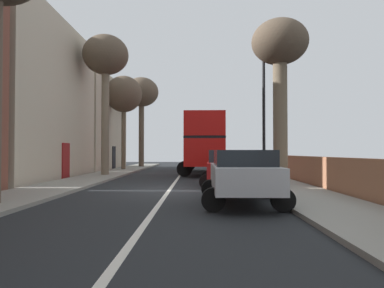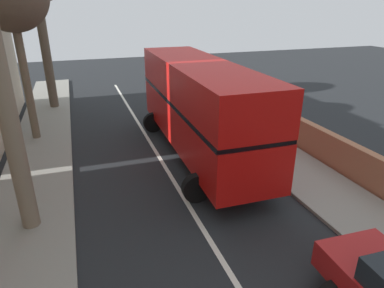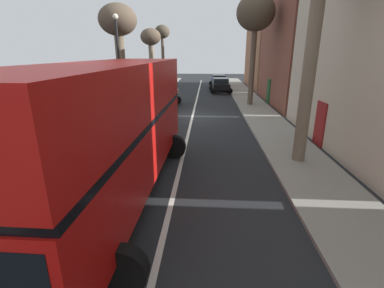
% 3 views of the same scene
% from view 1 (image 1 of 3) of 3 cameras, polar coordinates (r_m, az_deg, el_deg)
% --- Properties ---
extents(ground_plane, '(84.00, 84.00, 0.00)m').
position_cam_1_polar(ground_plane, '(14.72, -3.69, -7.43)').
color(ground_plane, black).
extents(road_centre_line, '(0.16, 54.00, 0.01)m').
position_cam_1_polar(road_centre_line, '(14.72, -3.69, -7.41)').
color(road_centre_line, silver).
rests_on(road_centre_line, ground).
extents(sidewalk_left, '(2.60, 60.00, 0.12)m').
position_cam_1_polar(sidewalk_left, '(15.86, -21.75, -6.68)').
color(sidewalk_left, gray).
rests_on(sidewalk_left, ground).
extents(sidewalk_right, '(2.60, 60.00, 0.12)m').
position_cam_1_polar(sidewalk_right, '(15.14, 15.28, -6.99)').
color(sidewalk_right, gray).
rests_on(sidewalk_right, ground).
extents(boundary_wall_right, '(0.36, 54.00, 1.37)m').
position_cam_1_polar(boundary_wall_right, '(15.55, 20.82, -4.48)').
color(boundary_wall_right, '#9E6647').
rests_on(boundary_wall_right, ground).
extents(double_decker_bus, '(3.71, 10.46, 4.06)m').
position_cam_1_polar(double_decker_bus, '(26.32, 2.01, 0.41)').
color(double_decker_bus, red).
rests_on(double_decker_bus, ground).
extents(parked_car_silver_right_0, '(2.50, 4.45, 1.63)m').
position_cam_1_polar(parked_car_silver_right_0, '(10.82, 8.03, -4.64)').
color(parked_car_silver_right_0, '#B7BABF').
rests_on(parked_car_silver_right_0, ground).
extents(parked_car_red_right_2, '(2.55, 4.45, 1.66)m').
position_cam_1_polar(parked_car_red_right_2, '(16.37, 5.56, -3.49)').
color(parked_car_red_right_2, '#AD1919').
rests_on(parked_car_red_right_2, ground).
extents(street_tree_left_0, '(3.15, 3.15, 8.04)m').
position_cam_1_polar(street_tree_left_0, '(31.69, -10.84, 7.68)').
color(street_tree_left_0, brown).
rests_on(street_tree_left_0, sidewalk_left).
extents(street_tree_right_1, '(2.40, 2.40, 7.13)m').
position_cam_1_polar(street_tree_right_1, '(16.14, 13.85, 13.82)').
color(street_tree_right_1, brown).
rests_on(street_tree_right_1, sidewalk_right).
extents(street_tree_left_2, '(2.95, 2.95, 9.08)m').
position_cam_1_polar(street_tree_left_2, '(24.51, -13.63, 12.99)').
color(street_tree_left_2, '#7A6B56').
rests_on(street_tree_left_2, sidewalk_left).
extents(street_tree_left_6, '(3.45, 3.45, 9.07)m').
position_cam_1_polar(street_tree_left_6, '(37.07, -8.07, 7.89)').
color(street_tree_left_6, brown).
rests_on(street_tree_left_6, sidewalk_left).
extents(lamppost_right, '(0.32, 0.32, 6.31)m').
position_cam_1_polar(lamppost_right, '(17.27, 11.39, 6.16)').
color(lamppost_right, black).
rests_on(lamppost_right, sidewalk_right).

